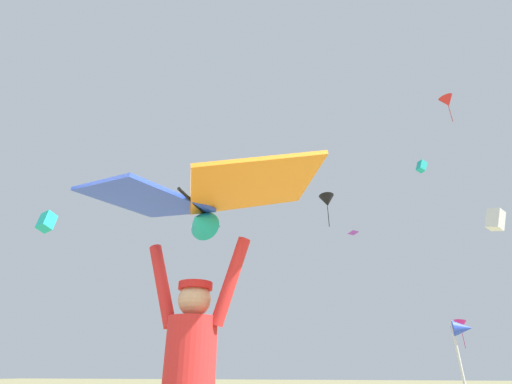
{
  "coord_description": "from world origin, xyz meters",
  "views": [
    {
      "loc": [
        1.06,
        -2.4,
        1.04
      ],
      "look_at": [
        -0.05,
        1.74,
        3.12
      ],
      "focal_mm": 26.05,
      "sensor_mm": 36.0,
      "label": 1
    }
  ],
  "objects_px": {
    "distant_kite_teal_high_left": "(422,166)",
    "distant_kite_teal_low_left": "(47,222)",
    "distant_kite_white_high_right": "(495,220)",
    "distant_kite_magenta_low_right": "(460,325)",
    "distant_kite_red_mid_right": "(447,101)",
    "marker_flag": "(463,336)",
    "held_stunt_kite": "(197,199)",
    "distant_kite_black_far_center": "(327,201)",
    "distant_kite_purple_overhead_distant": "(353,232)"
  },
  "relations": [
    {
      "from": "held_stunt_kite",
      "to": "distant_kite_teal_low_left",
      "type": "distance_m",
      "value": 16.29
    },
    {
      "from": "distant_kite_teal_low_left",
      "to": "distant_kite_magenta_low_right",
      "type": "xyz_separation_m",
      "value": [
        21.31,
        24.91,
        -2.34
      ]
    },
    {
      "from": "distant_kite_magenta_low_right",
      "to": "distant_kite_black_far_center",
      "type": "bearing_deg",
      "value": -115.15
    },
    {
      "from": "distant_kite_teal_low_left",
      "to": "marker_flag",
      "type": "xyz_separation_m",
      "value": [
        14.44,
        -5.81,
        -5.52
      ]
    },
    {
      "from": "distant_kite_magenta_low_right",
      "to": "marker_flag",
      "type": "relative_size",
      "value": 1.33
    },
    {
      "from": "distant_kite_purple_overhead_distant",
      "to": "distant_kite_teal_high_left",
      "type": "xyz_separation_m",
      "value": [
        6.48,
        -0.17,
        5.48
      ]
    },
    {
      "from": "distant_kite_white_high_right",
      "to": "distant_kite_purple_overhead_distant",
      "type": "height_order",
      "value": "distant_kite_purple_overhead_distant"
    },
    {
      "from": "distant_kite_teal_low_left",
      "to": "held_stunt_kite",
      "type": "bearing_deg",
      "value": -40.39
    },
    {
      "from": "held_stunt_kite",
      "to": "distant_kite_teal_high_left",
      "type": "relative_size",
      "value": 1.83
    },
    {
      "from": "distant_kite_red_mid_right",
      "to": "distant_kite_teal_high_left",
      "type": "height_order",
      "value": "distant_kite_red_mid_right"
    },
    {
      "from": "distant_kite_teal_low_left",
      "to": "distant_kite_magenta_low_right",
      "type": "height_order",
      "value": "distant_kite_teal_low_left"
    },
    {
      "from": "held_stunt_kite",
      "to": "distant_kite_black_far_center",
      "type": "distance_m",
      "value": 16.59
    },
    {
      "from": "held_stunt_kite",
      "to": "distant_kite_white_high_right",
      "type": "xyz_separation_m",
      "value": [
        9.91,
        22.1,
        7.3
      ]
    },
    {
      "from": "held_stunt_kite",
      "to": "distant_kite_teal_low_left",
      "type": "bearing_deg",
      "value": 139.61
    },
    {
      "from": "distant_kite_teal_low_left",
      "to": "distant_kite_black_far_center",
      "type": "distance_m",
      "value": 13.19
    },
    {
      "from": "marker_flag",
      "to": "distant_kite_teal_high_left",
      "type": "bearing_deg",
      "value": 77.85
    },
    {
      "from": "held_stunt_kite",
      "to": "distant_kite_white_high_right",
      "type": "height_order",
      "value": "distant_kite_white_high_right"
    },
    {
      "from": "distant_kite_black_far_center",
      "to": "distant_kite_teal_low_left",
      "type": "bearing_deg",
      "value": -156.98
    },
    {
      "from": "distant_kite_purple_overhead_distant",
      "to": "distant_kite_red_mid_right",
      "type": "height_order",
      "value": "distant_kite_red_mid_right"
    },
    {
      "from": "distant_kite_white_high_right",
      "to": "distant_kite_black_far_center",
      "type": "bearing_deg",
      "value": -144.63
    },
    {
      "from": "distant_kite_magenta_low_right",
      "to": "distant_kite_teal_high_left",
      "type": "bearing_deg",
      "value": -104.4
    },
    {
      "from": "distant_kite_white_high_right",
      "to": "distant_kite_magenta_low_right",
      "type": "bearing_deg",
      "value": 91.97
    },
    {
      "from": "distant_kite_black_far_center",
      "to": "marker_flag",
      "type": "height_order",
      "value": "distant_kite_black_far_center"
    },
    {
      "from": "held_stunt_kite",
      "to": "distant_kite_teal_high_left",
      "type": "height_order",
      "value": "distant_kite_teal_high_left"
    },
    {
      "from": "held_stunt_kite",
      "to": "distant_kite_magenta_low_right",
      "type": "height_order",
      "value": "distant_kite_magenta_low_right"
    },
    {
      "from": "distant_kite_white_high_right",
      "to": "distant_kite_purple_overhead_distant",
      "type": "relative_size",
      "value": 2.01
    },
    {
      "from": "distant_kite_red_mid_right",
      "to": "marker_flag",
      "type": "bearing_deg",
      "value": -110.09
    },
    {
      "from": "distant_kite_teal_low_left",
      "to": "distant_kite_teal_high_left",
      "type": "height_order",
      "value": "distant_kite_teal_high_left"
    },
    {
      "from": "held_stunt_kite",
      "to": "distant_kite_purple_overhead_distant",
      "type": "xyz_separation_m",
      "value": [
        1.39,
        28.93,
        9.61
      ]
    },
    {
      "from": "distant_kite_black_far_center",
      "to": "distant_kite_purple_overhead_distant",
      "type": "bearing_deg",
      "value": 84.93
    },
    {
      "from": "distant_kite_purple_overhead_distant",
      "to": "distant_kite_white_high_right",
      "type": "bearing_deg",
      "value": -38.72
    },
    {
      "from": "distant_kite_purple_overhead_distant",
      "to": "marker_flag",
      "type": "height_order",
      "value": "distant_kite_purple_overhead_distant"
    },
    {
      "from": "distant_kite_teal_low_left",
      "to": "distant_kite_black_far_center",
      "type": "bearing_deg",
      "value": 23.02
    },
    {
      "from": "held_stunt_kite",
      "to": "distant_kite_white_high_right",
      "type": "distance_m",
      "value": 25.29
    },
    {
      "from": "distant_kite_red_mid_right",
      "to": "distant_kite_teal_high_left",
      "type": "xyz_separation_m",
      "value": [
        -1.22,
        6.76,
        -1.53
      ]
    },
    {
      "from": "held_stunt_kite",
      "to": "distant_kite_white_high_right",
      "type": "bearing_deg",
      "value": 65.85
    },
    {
      "from": "distant_kite_magenta_low_right",
      "to": "distant_kite_white_high_right",
      "type": "height_order",
      "value": "distant_kite_white_high_right"
    },
    {
      "from": "distant_kite_teal_high_left",
      "to": "distant_kite_teal_low_left",
      "type": "bearing_deg",
      "value": -136.54
    },
    {
      "from": "distant_kite_red_mid_right",
      "to": "marker_flag",
      "type": "xyz_separation_m",
      "value": [
        -6.49,
        -17.73,
        -17.33
      ]
    },
    {
      "from": "distant_kite_teal_low_left",
      "to": "distant_kite_magenta_low_right",
      "type": "relative_size",
      "value": 0.43
    },
    {
      "from": "held_stunt_kite",
      "to": "distant_kite_magenta_low_right",
      "type": "xyz_separation_m",
      "value": [
        9.46,
        34.99,
        2.47
      ]
    },
    {
      "from": "distant_kite_white_high_right",
      "to": "marker_flag",
      "type": "relative_size",
      "value": 0.85
    },
    {
      "from": "distant_kite_red_mid_right",
      "to": "distant_kite_black_far_center",
      "type": "bearing_deg",
      "value": -142.6
    },
    {
      "from": "distant_kite_magenta_low_right",
      "to": "marker_flag",
      "type": "bearing_deg",
      "value": -102.61
    },
    {
      "from": "distant_kite_magenta_low_right",
      "to": "distant_kite_red_mid_right",
      "type": "height_order",
      "value": "distant_kite_red_mid_right"
    },
    {
      "from": "distant_kite_magenta_low_right",
      "to": "distant_kite_teal_low_left",
      "type": "bearing_deg",
      "value": -130.55
    },
    {
      "from": "distant_kite_teal_low_left",
      "to": "distant_kite_teal_high_left",
      "type": "bearing_deg",
      "value": 43.46
    },
    {
      "from": "distant_kite_teal_low_left",
      "to": "distant_kite_magenta_low_right",
      "type": "distance_m",
      "value": 32.87
    },
    {
      "from": "distant_kite_magenta_low_right",
      "to": "marker_flag",
      "type": "distance_m",
      "value": 31.64
    },
    {
      "from": "distant_kite_purple_overhead_distant",
      "to": "distant_kite_black_far_center",
      "type": "xyz_separation_m",
      "value": [
        -1.22,
        -13.75,
        -2.94
      ]
    }
  ]
}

